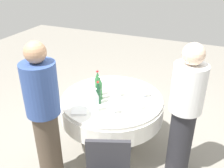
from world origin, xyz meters
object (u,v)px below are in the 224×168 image
wine_glass_rear (114,105)px  dining_table (112,108)px  bottle_clear_west (96,101)px  plate_east (79,91)px  person_outer (185,112)px  bottle_green_outer (100,89)px  plate_right (132,89)px  wine_glass_front (141,102)px  wine_glass_inner (119,88)px  plate_south (110,85)px  wine_glass_north (145,90)px  bottle_dark_green_north (98,93)px  person_left (44,115)px  bottle_green_left (98,84)px

wine_glass_rear → dining_table: bearing=116.9°
bottle_clear_west → plate_east: 0.53m
plate_east → person_outer: person_outer is taller
bottle_green_outer → plate_right: (0.29, 0.38, -0.13)m
person_outer → wine_glass_rear: bearing=-67.3°
dining_table → wine_glass_front: wine_glass_front is taller
wine_glass_inner → plate_right: size_ratio=0.75×
wine_glass_inner → plate_south: (-0.22, 0.21, -0.11)m
dining_table → wine_glass_north: 0.47m
bottle_dark_green_north → wine_glass_rear: size_ratio=1.99×
bottle_clear_west → person_outer: 0.96m
person_outer → person_left: 1.46m
wine_glass_front → person_left: 1.05m
bottle_green_outer → person_outer: size_ratio=0.19×
wine_glass_rear → person_left: bearing=-140.8°
bottle_clear_west → bottle_dark_green_north: bottle_dark_green_north is taller
bottle_green_outer → bottle_dark_green_north: size_ratio=1.07×
plate_south → person_outer: person_outer is taller
wine_glass_inner → plate_east: bearing=-168.9°
bottle_dark_green_north → wine_glass_inner: size_ratio=1.80×
bottle_dark_green_north → wine_glass_north: (0.46, 0.36, -0.03)m
wine_glass_rear → plate_south: (-0.31, 0.59, -0.10)m
bottle_green_outer → bottle_green_left: 0.10m
wine_glass_north → plate_right: size_ratio=0.69×
bottle_green_outer → wine_glass_front: (0.52, -0.03, -0.04)m
bottle_green_left → plate_east: bottle_green_left is taller
bottle_clear_west → wine_glass_inner: bearing=75.0°
dining_table → wine_glass_north: (0.36, 0.17, 0.26)m
wine_glass_north → plate_south: 0.53m
dining_table → bottle_clear_west: bearing=-97.3°
bottle_dark_green_north → wine_glass_rear: bearing=-26.7°
bottle_green_outer → plate_south: bottle_green_outer is taller
wine_glass_front → plate_east: 0.86m
wine_glass_north → plate_right: bearing=149.1°
dining_table → plate_right: 0.37m
dining_table → wine_glass_north: wine_glass_north is taller
dining_table → wine_glass_front: size_ratio=8.60×
wine_glass_inner → person_left: (-0.48, -0.85, -0.00)m
bottle_dark_green_north → plate_south: 0.48m
bottle_dark_green_north → wine_glass_north: bottle_dark_green_north is taller
plate_right → person_outer: size_ratio=0.13×
bottle_green_outer → plate_right: size_ratio=1.44×
plate_east → wine_glass_rear: bearing=-24.6°
plate_right → wine_glass_rear: bearing=-90.6°
plate_east → wine_glass_north: bearing=14.2°
dining_table → wine_glass_inner: wine_glass_inner is taller
bottle_green_left → wine_glass_north: 0.58m
wine_glass_north → bottle_green_left: bearing=-160.7°
dining_table → wine_glass_north: size_ratio=8.64×
bottle_dark_green_north → plate_east: 0.41m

